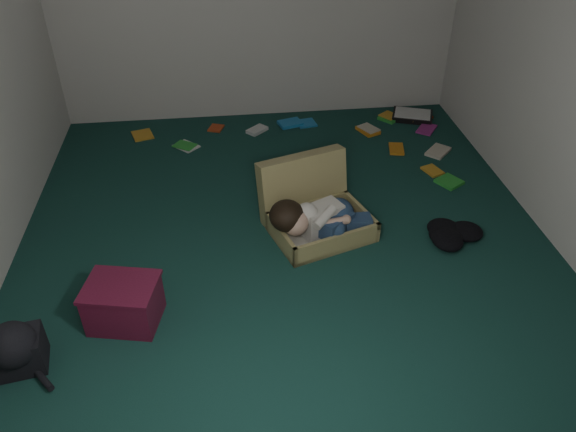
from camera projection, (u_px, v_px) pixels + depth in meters
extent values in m
plane|color=#143932|center=(286.00, 242.00, 4.26)|extent=(4.50, 4.50, 0.00)
plane|color=silver|center=(373.00, 365.00, 1.69)|extent=(4.50, 0.00, 4.50)
cube|color=tan|center=(322.00, 227.00, 4.28)|extent=(0.84, 0.71, 0.16)
cube|color=beige|center=(322.00, 231.00, 4.30)|extent=(0.77, 0.64, 0.02)
cube|color=tan|center=(303.00, 186.00, 4.42)|extent=(0.75, 0.44, 0.53)
cube|color=beige|center=(321.00, 219.00, 4.20)|extent=(0.35, 0.29, 0.23)
sphere|color=tan|center=(295.00, 222.00, 4.06)|extent=(0.20, 0.20, 0.20)
ellipsoid|color=black|center=(287.00, 216.00, 4.07)|extent=(0.26, 0.27, 0.22)
ellipsoid|color=navy|center=(339.00, 213.00, 4.26)|extent=(0.24, 0.27, 0.22)
cube|color=navy|center=(336.00, 225.00, 4.16)|extent=(0.29, 0.27, 0.14)
cube|color=navy|center=(355.00, 223.00, 4.22)|extent=(0.25, 0.12, 0.11)
sphere|color=white|center=(363.00, 220.00, 4.29)|extent=(0.11, 0.11, 0.11)
sphere|color=white|center=(368.00, 226.00, 4.24)|extent=(0.10, 0.10, 0.10)
cylinder|color=tan|center=(336.00, 222.00, 4.09)|extent=(0.20, 0.12, 0.07)
cube|color=#5A122A|center=(124.00, 305.00, 3.52)|extent=(0.48, 0.41, 0.28)
cube|color=#5A122A|center=(120.00, 287.00, 3.43)|extent=(0.50, 0.43, 0.02)
cube|color=black|center=(412.00, 116.00, 5.97)|extent=(0.49, 0.43, 0.05)
cube|color=white|center=(413.00, 113.00, 5.95)|extent=(0.44, 0.38, 0.01)
cube|color=gold|center=(143.00, 135.00, 5.65)|extent=(0.20, 0.15, 0.02)
cube|color=#B53B18|center=(216.00, 128.00, 5.77)|extent=(0.25, 0.24, 0.02)
cube|color=silver|center=(257.00, 131.00, 5.72)|extent=(0.20, 0.23, 0.02)
cube|color=#2277B8|center=(306.00, 123.00, 5.87)|extent=(0.21, 0.24, 0.02)
cube|color=orange|center=(368.00, 131.00, 5.72)|extent=(0.25, 0.23, 0.02)
cube|color=green|center=(389.00, 118.00, 5.95)|extent=(0.21, 0.17, 0.02)
cube|color=#A42982|center=(426.00, 129.00, 5.75)|extent=(0.25, 0.25, 0.02)
cube|color=beige|center=(438.00, 152.00, 5.37)|extent=(0.19, 0.22, 0.02)
cube|color=gold|center=(432.00, 171.00, 5.08)|extent=(0.22, 0.25, 0.02)
cube|color=#B53B18|center=(420.00, 118.00, 5.96)|extent=(0.25, 0.22, 0.02)
cube|color=silver|center=(186.00, 146.00, 5.46)|extent=(0.22, 0.18, 0.02)
cube|color=#2277B8|center=(290.00, 124.00, 5.85)|extent=(0.25, 0.25, 0.02)
cube|color=orange|center=(396.00, 149.00, 5.41)|extent=(0.17, 0.21, 0.02)
cube|color=green|center=(449.00, 182.00, 4.93)|extent=(0.23, 0.25, 0.02)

